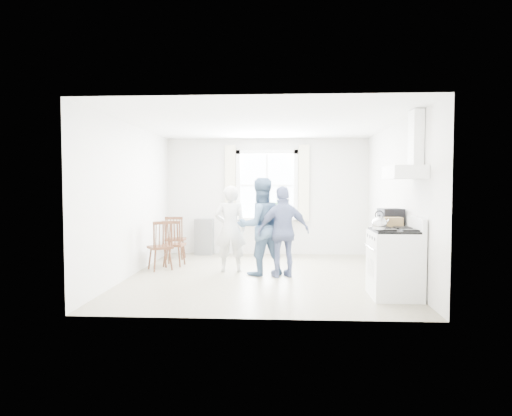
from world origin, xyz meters
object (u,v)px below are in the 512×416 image
Objects in this scene: person_right at (284,232)px; person_left at (230,229)px; windsor_chair_b at (172,238)px; windsor_chair_c at (162,240)px; low_cabinet at (388,257)px; stereo_stack at (391,218)px; gas_stove at (395,263)px; person_mid at (260,226)px; windsor_chair_a at (175,233)px.

person_left is at bearing -39.54° from person_right.
windsor_chair_b is 0.43m from windsor_chair_c.
stereo_stack is at bearing 54.47° from low_cabinet.
gas_stove is at bearing -95.68° from low_cabinet.
windsor_chair_c is 1.27m from person_left.
person_mid reaches higher than windsor_chair_b.
windsor_chair_b is 0.57× the size of person_left.
person_mid is (-2.02, 0.78, 0.39)m from low_cabinet.
windsor_chair_a is 0.59× the size of person_right.
person_right reaches higher than windsor_chair_a.
gas_stove is 4.14m from windsor_chair_c.
windsor_chair_b is 0.58× the size of person_right.
low_cabinet is 0.60m from stereo_stack.
person_left is 0.92× the size of person_mid.
person_right reaches higher than gas_stove.
person_right is (-1.66, 0.55, -0.28)m from stereo_stack.
windsor_chair_c is (-3.82, 1.04, 0.11)m from low_cabinet.
stereo_stack is 0.42× the size of windsor_chair_a.
stereo_stack is at bearing -20.28° from windsor_chair_b.
low_cabinet is at bearing -21.38° from windsor_chair_b.
windsor_chair_c reaches higher than windsor_chair_b.
person_left is (1.16, -0.45, 0.23)m from windsor_chair_b.
windsor_chair_a is 1.21m from windsor_chair_c.
windsor_chair_a reaches higher than low_cabinet.
stereo_stack is 0.25× the size of person_right.
stereo_stack is at bearing 144.78° from person_right.
person_right reaches higher than windsor_chair_b.
stereo_stack is 0.43× the size of windsor_chair_b.
person_right is (2.12, -0.84, 0.23)m from windsor_chair_b.
stereo_stack reaches higher than windsor_chair_c.
windsor_chair_b is (0.15, -0.79, -0.01)m from windsor_chair_a.
person_mid is (-2.06, 0.71, -0.21)m from stereo_stack.
windsor_chair_a is 1.82m from person_left.
windsor_chair_b is 2.29m from person_right.
low_cabinet is 2.35× the size of stereo_stack.
person_right is at bearing 161.66° from stereo_stack.
low_cabinet is at bearing 135.33° from person_mid.
person_left is 0.60m from person_mid.
gas_stove is 1.22× the size of windsor_chair_c.
low_cabinet is 1.01× the size of windsor_chair_b.
low_cabinet is 3.96m from windsor_chair_c.
person_left is 1.03m from person_right.
stereo_stack is at bearing 137.36° from person_mid.
low_cabinet is 4.49m from windsor_chair_a.
person_mid is (1.81, -0.26, 0.28)m from windsor_chair_c.
low_cabinet is at bearing -125.53° from stereo_stack.
gas_stove is 4.25m from windsor_chair_b.
windsor_chair_b is 1.87m from person_mid.
gas_stove is at bearing -98.62° from stereo_stack.
person_mid is at bearing -38.44° from windsor_chair_a.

